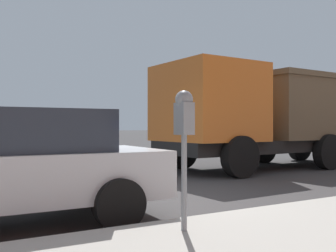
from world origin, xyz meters
The scene contains 3 objects.
ground_plane centered at (0.00, 0.00, 0.00)m, with size 220.00×220.00×0.00m, color #3D3A3A.
parking_meter centered at (-2.72, 0.62, 1.30)m, with size 0.21×0.19×1.48m.
dump_truck centered at (2.62, -6.25, 1.67)m, with size 3.15×7.91×2.95m.
Camera 1 is at (-6.21, 2.85, 1.27)m, focal length 42.00 mm.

